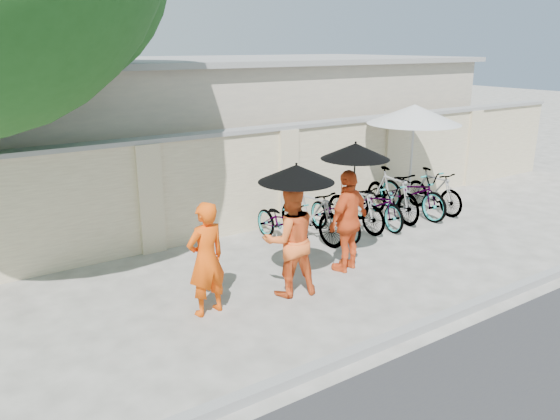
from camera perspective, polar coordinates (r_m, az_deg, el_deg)
ground at (r=8.26m, az=1.50°, el=-9.34°), size 80.00×80.00×0.00m
kerb at (r=7.09m, az=9.73°, el=-13.82°), size 40.00×0.16×0.12m
compound_wall at (r=10.97m, az=-3.90°, el=2.87°), size 20.00×0.30×2.00m
building_behind at (r=14.62m, az=-8.11°, el=8.67°), size 14.00×6.00×3.20m
monk_left at (r=7.62m, az=-7.73°, el=-5.10°), size 0.65×0.48×1.64m
monk_center at (r=8.13m, az=1.04°, el=-3.16°), size 0.97×0.84×1.73m
parasol_center at (r=7.80m, az=1.71°, el=3.85°), size 1.11×1.11×1.04m
monk_right at (r=9.09m, az=7.15°, el=-1.12°), size 1.09×0.69×1.72m
parasol_right at (r=8.76m, az=7.88°, el=6.12°), size 1.10×1.10×1.19m
patio_umbrella at (r=12.30m, az=13.84°, el=9.57°), size 2.62×2.62×2.42m
bike_0 at (r=10.32m, az=0.22°, el=-1.31°), size 0.61×1.64×0.85m
bike_1 at (r=10.49m, az=3.30°, el=-0.44°), size 0.69×1.81×1.06m
bike_2 at (r=10.84m, az=5.80°, el=-0.44°), size 0.70×1.71×0.88m
bike_3 at (r=11.22m, az=7.91°, el=0.36°), size 0.55×1.65×0.98m
bike_4 at (r=11.58m, az=10.13°, el=0.64°), size 0.82×1.82×0.92m
bike_5 at (r=12.05m, az=11.64°, el=1.64°), size 0.77×1.89×1.10m
bike_6 at (r=12.44m, az=13.65°, el=1.81°), size 0.69×1.97×1.03m
bike_7 at (r=12.79m, az=15.77°, el=1.94°), size 0.50×1.65×0.98m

